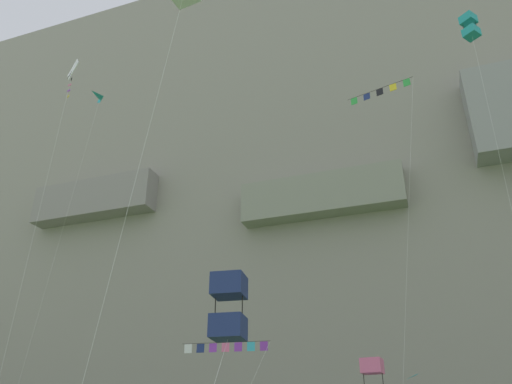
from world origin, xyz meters
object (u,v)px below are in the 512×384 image
Objects in this scene: kite_banner_far_left at (381,102)px; kite_delta_near_cliff at (98,115)px; kite_diamond_far_right at (71,76)px; kite_banner_low_right at (225,351)px; kite_box_upper_mid at (470,27)px; kite_box_mid_center at (229,306)px; kite_box_high_center at (373,380)px.

kite_delta_near_cliff reaches higher than kite_banner_far_left.
kite_banner_far_left is at bearing 31.99° from kite_diamond_far_right.
kite_banner_low_right is at bearing 26.08° from kite_diamond_far_right.
kite_box_upper_mid is 33.25m from kite_delta_near_cliff.
kite_box_upper_mid reaches higher than kite_box_mid_center.
kite_delta_near_cliff is (-21.21, 17.17, 24.00)m from kite_box_mid_center.
kite_banner_far_left reaches higher than kite_box_mid_center.
kite_banner_far_left is at bearing 1.19° from kite_delta_near_cliff.
kite_box_upper_mid is at bearing 16.53° from kite_diamond_far_right.
kite_banner_far_left is at bearing 80.25° from kite_box_high_center.
kite_diamond_far_right is at bearing -148.01° from kite_banner_far_left.
kite_banner_low_right is at bearing 113.25° from kite_box_mid_center.
kite_banner_far_left is at bearing 37.37° from kite_banner_low_right.
kite_box_mid_center is 36.34m from kite_delta_near_cliff.
kite_diamond_far_right is 26.72m from kite_box_high_center.
kite_box_mid_center is 1.26× the size of kite_box_high_center.
kite_box_upper_mid is at bearing 28.94° from kite_box_high_center.
kite_delta_near_cliff is (-6.94, 11.53, 5.99)m from kite_diamond_far_right.
kite_box_high_center is (8.01, -1.60, -1.88)m from kite_banner_low_right.
kite_delta_near_cliff is (-26.27, -0.54, 4.54)m from kite_banner_far_left.
kite_box_mid_center reaches higher than kite_box_high_center.
kite_diamond_far_right is 3.27× the size of kite_banner_low_right.
kite_diamond_far_right is at bearing -153.92° from kite_banner_low_right.
kite_diamond_far_right is 14.73m from kite_delta_near_cliff.
kite_box_high_center is at bearing -151.06° from kite_box_upper_mid.
kite_box_high_center is at bearing -18.62° from kite_delta_near_cliff.
kite_box_upper_mid is at bearing 10.21° from kite_banner_low_right.
kite_delta_near_cliff is at bearing -178.81° from kite_banner_far_left.
kite_banner_low_right is 1.21× the size of kite_box_high_center.
kite_box_mid_center is at bearing -21.55° from kite_diamond_far_right.
kite_delta_near_cliff is (-24.74, 8.34, 25.66)m from kite_box_high_center.
kite_box_upper_mid reaches higher than kite_banner_far_left.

